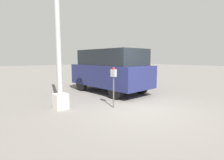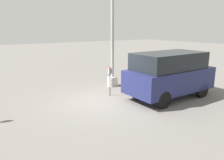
{
  "view_description": "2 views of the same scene",
  "coord_description": "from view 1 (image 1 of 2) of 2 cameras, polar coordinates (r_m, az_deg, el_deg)",
  "views": [
    {
      "loc": [
        -3.86,
        4.67,
        1.8
      ],
      "look_at": [
        0.94,
        0.37,
        0.99
      ],
      "focal_mm": 28.0,
      "sensor_mm": 36.0,
      "label": 1
    },
    {
      "loc": [
        -5.05,
        -8.34,
        3.36
      ],
      "look_at": [
        0.42,
        -0.15,
        0.99
      ],
      "focal_mm": 35.0,
      "sensor_mm": 36.0,
      "label": 2
    }
  ],
  "objects": [
    {
      "name": "ground_plane",
      "position": [
        6.32,
        8.33,
        -9.43
      ],
      "size": [
        80.0,
        80.0,
        0.0
      ],
      "primitive_type": "plane",
      "color": "slate"
    },
    {
      "name": "parked_van",
      "position": [
        9.11,
        -0.55,
        3.45
      ],
      "size": [
        4.43,
        2.04,
        2.23
      ],
      "rotation": [
        0.0,
        0.0,
        0.01
      ],
      "color": "navy",
      "rests_on": "ground"
    },
    {
      "name": "parking_meter_near",
      "position": [
        6.25,
        0.52,
        0.63
      ],
      "size": [
        0.21,
        0.14,
        1.47
      ],
      "rotation": [
        0.0,
        0.0,
        0.14
      ],
      "color": "#4C4C4C",
      "rests_on": "ground"
    },
    {
      "name": "lamp_post",
      "position": [
        6.34,
        -17.1,
        11.16
      ],
      "size": [
        0.44,
        0.44,
        6.27
      ],
      "color": "beige",
      "rests_on": "ground"
    }
  ]
}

